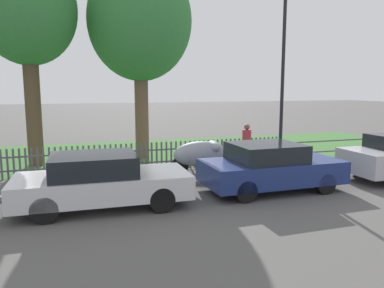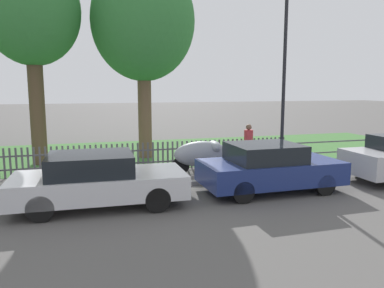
% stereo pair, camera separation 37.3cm
% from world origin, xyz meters
% --- Properties ---
extents(ground_plane, '(120.00, 120.00, 0.00)m').
position_xyz_m(ground_plane, '(0.00, 0.00, 0.00)').
color(ground_plane, '#565451').
extents(kerb_stone, '(31.10, 0.20, 0.12)m').
position_xyz_m(kerb_stone, '(0.00, 0.10, 0.06)').
color(kerb_stone, gray).
rests_on(kerb_stone, ground).
extents(grass_strip, '(31.10, 7.22, 0.01)m').
position_xyz_m(grass_strip, '(0.00, 6.04, 0.01)').
color(grass_strip, '#3D7033').
rests_on(grass_strip, ground).
extents(park_fence, '(31.10, 0.05, 0.97)m').
position_xyz_m(park_fence, '(0.00, 2.44, 0.49)').
color(park_fence, '#4C4C51').
rests_on(park_fence, ground).
extents(parked_car_black_saloon, '(4.11, 1.88, 1.29)m').
position_xyz_m(parked_car_black_saloon, '(-0.17, -1.19, 0.66)').
color(parked_car_black_saloon, silver).
rests_on(parked_car_black_saloon, ground).
extents(parked_car_navy_estate, '(3.84, 1.86, 1.33)m').
position_xyz_m(parked_car_navy_estate, '(4.41, -1.11, 0.67)').
color(parked_car_navy_estate, navy).
rests_on(parked_car_navy_estate, ground).
extents(covered_motorcycle, '(2.00, 0.86, 1.07)m').
position_xyz_m(covered_motorcycle, '(3.34, 1.52, 0.66)').
color(covered_motorcycle, black).
rests_on(covered_motorcycle, ground).
extents(tree_behind_motorcycle, '(3.40, 3.40, 7.52)m').
position_xyz_m(tree_behind_motorcycle, '(-2.05, 4.57, 5.47)').
color(tree_behind_motorcycle, brown).
rests_on(tree_behind_motorcycle, ground).
extents(tree_mid_park, '(4.04, 4.04, 7.73)m').
position_xyz_m(tree_mid_park, '(1.95, 4.87, 5.35)').
color(tree_mid_park, brown).
rests_on(tree_mid_park, ground).
extents(pedestrian_by_lamp, '(0.43, 0.43, 1.56)m').
position_xyz_m(pedestrian_by_lamp, '(5.16, 1.87, 0.88)').
color(pedestrian_by_lamp, slate).
rests_on(pedestrian_by_lamp, ground).
extents(street_lamp, '(0.20, 0.79, 6.33)m').
position_xyz_m(street_lamp, '(5.78, 0.54, 3.92)').
color(street_lamp, black).
rests_on(street_lamp, ground).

